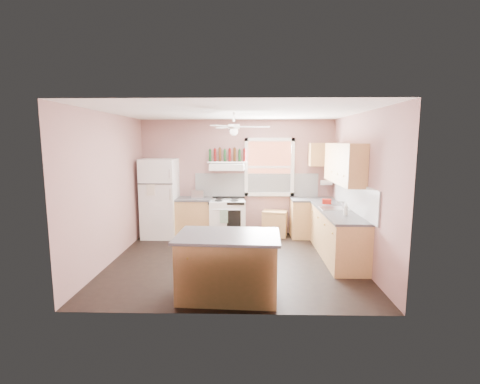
{
  "coord_description": "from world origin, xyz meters",
  "views": [
    {
      "loc": [
        0.25,
        -6.18,
        2.19
      ],
      "look_at": [
        0.1,
        0.3,
        1.25
      ],
      "focal_mm": 26.0,
      "sensor_mm": 36.0,
      "label": 1
    }
  ],
  "objects_px": {
    "stove": "(227,218)",
    "cart": "(275,224)",
    "refrigerator": "(160,198)",
    "toaster": "(198,194)",
    "island": "(228,267)"
  },
  "relations": [
    {
      "from": "refrigerator",
      "to": "stove",
      "type": "xyz_separation_m",
      "value": [
        1.54,
        0.04,
        -0.47
      ]
    },
    {
      "from": "toaster",
      "to": "cart",
      "type": "bearing_deg",
      "value": -1.85
    },
    {
      "from": "toaster",
      "to": "refrigerator",
      "type": "bearing_deg",
      "value": -177.66
    },
    {
      "from": "island",
      "to": "stove",
      "type": "bearing_deg",
      "value": 96.69
    },
    {
      "from": "stove",
      "to": "refrigerator",
      "type": "bearing_deg",
      "value": 176.61
    },
    {
      "from": "refrigerator",
      "to": "toaster",
      "type": "xyz_separation_m",
      "value": [
        0.86,
        0.07,
        0.09
      ]
    },
    {
      "from": "stove",
      "to": "island",
      "type": "distance_m",
      "value": 3.16
    },
    {
      "from": "stove",
      "to": "island",
      "type": "relative_size",
      "value": 0.63
    },
    {
      "from": "refrigerator",
      "to": "cart",
      "type": "xyz_separation_m",
      "value": [
        2.65,
        0.09,
        -0.63
      ]
    },
    {
      "from": "stove",
      "to": "cart",
      "type": "bearing_deg",
      "value": -2.4
    },
    {
      "from": "stove",
      "to": "toaster",
      "type": "bearing_deg",
      "value": 172.49
    },
    {
      "from": "island",
      "to": "toaster",
      "type": "bearing_deg",
      "value": 108.48
    },
    {
      "from": "island",
      "to": "cart",
      "type": "bearing_deg",
      "value": 77.21
    },
    {
      "from": "stove",
      "to": "island",
      "type": "height_order",
      "value": "same"
    },
    {
      "from": "refrigerator",
      "to": "cart",
      "type": "relative_size",
      "value": 3.26
    }
  ]
}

